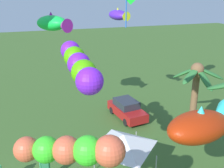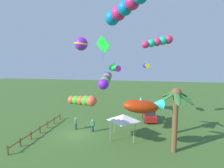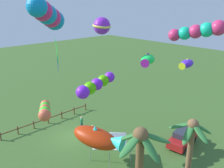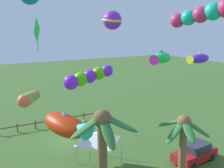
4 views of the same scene
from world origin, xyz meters
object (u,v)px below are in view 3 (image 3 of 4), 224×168
(kite_fish_3, at_px, (98,138))
(kite_tube_7, at_px, (198,31))
(parked_car_0, at_px, (183,138))
(kite_ball_1, at_px, (102,26))
(spectator_1, at_px, (92,132))
(kite_tube_5, at_px, (95,85))
(spectator_0, at_px, (82,123))
(kite_tube_2, at_px, (48,15))
(kite_diamond_4, at_px, (57,51))
(kite_fish_6, at_px, (148,60))
(palm_tree_1, at_px, (140,153))
(festival_tent, at_px, (110,137))
(kite_fish_0, at_px, (186,64))
(kite_tube_8, at_px, (45,110))
(palm_tree_0, at_px, (191,137))

(kite_fish_3, xyz_separation_m, kite_tube_7, (-9.32, 1.71, 6.77))
(parked_car_0, height_order, kite_ball_1, kite_ball_1)
(spectator_1, bearing_deg, kite_tube_5, 60.85)
(spectator_0, distance_m, kite_ball_1, 10.99)
(kite_tube_2, height_order, kite_diamond_4, kite_tube_2)
(kite_ball_1, relative_size, kite_fish_3, 0.49)
(parked_car_0, bearing_deg, kite_diamond_4, -22.17)
(kite_fish_6, height_order, kite_tube_7, kite_tube_7)
(palm_tree_1, relative_size, kite_ball_1, 3.09)
(parked_car_0, distance_m, festival_tent, 7.94)
(palm_tree_1, distance_m, parked_car_0, 10.50)
(palm_tree_1, bearing_deg, kite_fish_0, -163.28)
(palm_tree_1, bearing_deg, kite_fish_6, -142.44)
(spectator_0, distance_m, kite_tube_2, 15.70)
(kite_diamond_4, bearing_deg, spectator_1, -152.68)
(spectator_1, bearing_deg, kite_fish_3, 54.89)
(kite_tube_5, bearing_deg, kite_fish_0, 148.77)
(kite_fish_3, relative_size, kite_tube_8, 1.26)
(festival_tent, xyz_separation_m, kite_tube_5, (-0.12, -2.13, 4.25))
(kite_tube_7, height_order, kite_tube_8, kite_tube_7)
(palm_tree_0, bearing_deg, kite_fish_0, -142.10)
(kite_tube_2, height_order, kite_fish_3, kite_tube_2)
(kite_tube_5, height_order, kite_fish_6, kite_fish_6)
(kite_fish_3, xyz_separation_m, kite_tube_5, (-3.37, -4.39, 1.99))
(parked_car_0, xyz_separation_m, spectator_0, (5.61, -9.45, 0.06))
(spectator_0, height_order, spectator_1, same)
(spectator_0, xyz_separation_m, kite_ball_1, (-3.40, -0.24, 10.45))
(palm_tree_0, height_order, kite_tube_2, kite_tube_2)
(kite_ball_1, relative_size, kite_fish_6, 0.60)
(palm_tree_0, height_order, kite_tube_7, kite_tube_7)
(festival_tent, xyz_separation_m, kite_fish_6, (-7.70, -2.38, 5.34))
(parked_car_0, distance_m, spectator_0, 10.99)
(festival_tent, xyz_separation_m, kite_tube_2, (5.44, 0.58, 10.54))
(kite_fish_6, relative_size, kite_tube_8, 1.03)
(parked_car_0, bearing_deg, spectator_0, -59.30)
(spectator_1, bearing_deg, kite_fish_0, 134.52)
(parked_car_0, relative_size, kite_fish_3, 0.97)
(parked_car_0, height_order, kite_diamond_4, kite_diamond_4)
(spectator_0, bearing_deg, kite_diamond_4, 42.78)
(kite_fish_0, bearing_deg, kite_tube_5, -31.23)
(kite_tube_8, bearing_deg, kite_fish_6, 175.22)
(kite_diamond_4, height_order, kite_tube_8, kite_diamond_4)
(palm_tree_0, bearing_deg, kite_tube_5, -72.72)
(spectator_0, relative_size, kite_tube_7, 0.38)
(kite_ball_1, bearing_deg, kite_tube_2, 34.96)
(spectator_0, relative_size, kite_ball_1, 0.77)
(spectator_0, bearing_deg, parked_car_0, 120.70)
(kite_ball_1, xyz_separation_m, kite_fish_6, (-2.76, 4.30, -3.45))
(palm_tree_1, bearing_deg, kite_tube_2, -56.91)
(palm_tree_1, height_order, parked_car_0, palm_tree_1)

